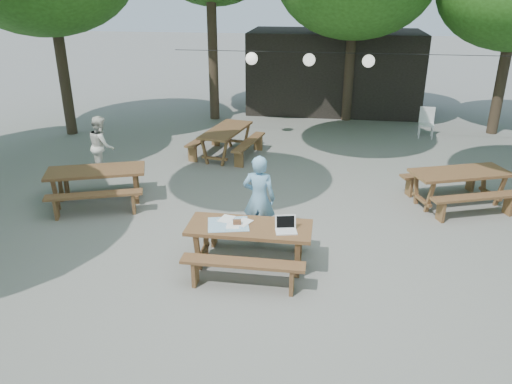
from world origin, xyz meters
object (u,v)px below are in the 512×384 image
object	(u,v)px
picnic_table_nw	(98,186)
woman	(259,198)
main_picnic_table	(250,246)
second_person	(102,146)
plastic_chair	(426,129)

from	to	relation	value
picnic_table_nw	woman	distance (m)	3.80
main_picnic_table	second_person	bearing A→B (deg)	138.43
main_picnic_table	second_person	xyz separation A→B (m)	(-4.22, 3.74, 0.34)
main_picnic_table	picnic_table_nw	size ratio (longest dim) A/B	0.86
picnic_table_nw	plastic_chair	xyz separation A→B (m)	(7.68, 6.13, -0.13)
main_picnic_table	plastic_chair	xyz separation A→B (m)	(4.07, 8.22, -0.13)
woman	second_person	xyz separation A→B (m)	(-4.23, 2.75, -0.07)
main_picnic_table	picnic_table_nw	distance (m)	4.17
main_picnic_table	plastic_chair	world-z (taller)	plastic_chair
woman	plastic_chair	distance (m)	8.31
main_picnic_table	second_person	distance (m)	5.65
main_picnic_table	plastic_chair	size ratio (longest dim) A/B	2.22
plastic_chair	picnic_table_nw	bearing A→B (deg)	-135.82
main_picnic_table	woman	distance (m)	1.08
main_picnic_table	picnic_table_nw	xyz separation A→B (m)	(-3.60, 2.10, 0.00)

